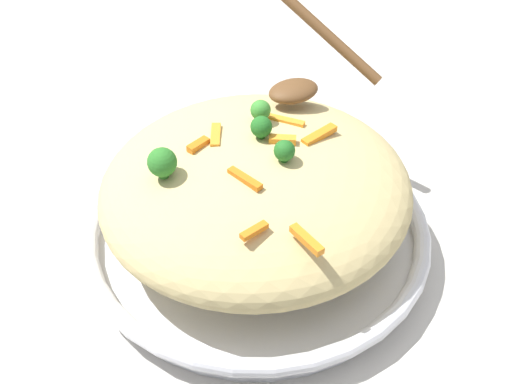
% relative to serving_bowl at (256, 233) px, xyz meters
% --- Properties ---
extents(ground_plane, '(2.40, 2.40, 0.00)m').
position_rel_serving_bowl_xyz_m(ground_plane, '(0.00, 0.00, -0.02)').
color(ground_plane, beige).
extents(serving_bowl, '(0.37, 0.37, 0.04)m').
position_rel_serving_bowl_xyz_m(serving_bowl, '(0.00, 0.00, 0.00)').
color(serving_bowl, silver).
rests_on(serving_bowl, ground_plane).
extents(pasta_mound, '(0.32, 0.31, 0.10)m').
position_rel_serving_bowl_xyz_m(pasta_mound, '(0.00, 0.00, 0.06)').
color(pasta_mound, '#D1BA7A').
rests_on(pasta_mound, serving_bowl).
extents(carrot_piece_0, '(0.03, 0.04, 0.01)m').
position_rel_serving_bowl_xyz_m(carrot_piece_0, '(0.05, 0.03, 0.11)').
color(carrot_piece_0, orange).
rests_on(carrot_piece_0, pasta_mound).
extents(carrot_piece_1, '(0.03, 0.02, 0.01)m').
position_rel_serving_bowl_xyz_m(carrot_piece_1, '(-0.05, 0.03, 0.11)').
color(carrot_piece_1, orange).
rests_on(carrot_piece_1, pasta_mound).
extents(carrot_piece_2, '(0.02, 0.04, 0.01)m').
position_rel_serving_bowl_xyz_m(carrot_piece_2, '(-0.02, 0.04, 0.11)').
color(carrot_piece_2, orange).
rests_on(carrot_piece_2, pasta_mound).
extents(carrot_piece_3, '(0.03, 0.01, 0.01)m').
position_rel_serving_bowl_xyz_m(carrot_piece_3, '(-0.05, -0.09, 0.11)').
color(carrot_piece_3, orange).
rests_on(carrot_piece_3, pasta_mound).
extents(carrot_piece_4, '(0.02, 0.04, 0.01)m').
position_rel_serving_bowl_xyz_m(carrot_piece_4, '(-0.03, -0.03, 0.11)').
color(carrot_piece_4, orange).
rests_on(carrot_piece_4, pasta_mound).
extents(carrot_piece_5, '(0.01, 0.04, 0.01)m').
position_rel_serving_bowl_xyz_m(carrot_piece_5, '(-0.02, -0.12, 0.11)').
color(carrot_piece_5, orange).
rests_on(carrot_piece_5, pasta_mound).
extents(carrot_piece_6, '(0.03, 0.02, 0.01)m').
position_rel_serving_bowl_xyz_m(carrot_piece_6, '(0.03, -0.00, 0.12)').
color(carrot_piece_6, orange).
rests_on(carrot_piece_6, pasta_mound).
extents(carrot_piece_7, '(0.04, 0.02, 0.01)m').
position_rel_serving_bowl_xyz_m(carrot_piece_7, '(0.07, -0.01, 0.11)').
color(carrot_piece_7, orange).
rests_on(carrot_piece_7, pasta_mound).
extents(broccoli_floret_0, '(0.02, 0.02, 0.02)m').
position_rel_serving_bowl_xyz_m(broccoli_floret_0, '(0.01, 0.02, 0.13)').
color(broccoli_floret_0, '#205B1C').
rests_on(broccoli_floret_0, pasta_mound).
extents(broccoli_floret_1, '(0.03, 0.03, 0.03)m').
position_rel_serving_bowl_xyz_m(broccoli_floret_1, '(-0.09, 0.01, 0.12)').
color(broccoli_floret_1, '#296820').
rests_on(broccoli_floret_1, pasta_mound).
extents(broccoli_floret_2, '(0.02, 0.02, 0.03)m').
position_rel_serving_bowl_xyz_m(broccoli_floret_2, '(0.03, 0.04, 0.13)').
color(broccoli_floret_2, '#377928').
rests_on(broccoli_floret_2, pasta_mound).
extents(broccoli_floret_3, '(0.02, 0.02, 0.02)m').
position_rel_serving_bowl_xyz_m(broccoli_floret_3, '(0.02, -0.03, 0.12)').
color(broccoli_floret_3, '#205B1C').
rests_on(broccoli_floret_3, pasta_mound).
extents(serving_spoon, '(0.13, 0.13, 0.09)m').
position_rel_serving_bowl_xyz_m(serving_spoon, '(0.10, 0.08, 0.13)').
color(serving_spoon, brown).
rests_on(serving_spoon, pasta_mound).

